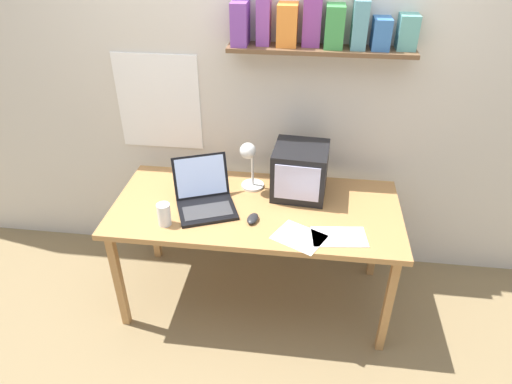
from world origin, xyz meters
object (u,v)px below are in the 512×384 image
computer_mouse (252,218)px  loose_paper_near_monitor (299,237)px  laptop (204,195)px  juice_glass (164,215)px  corner_desk (256,214)px  printed_handout (339,237)px  desk_lamp (249,160)px  crt_monitor (300,171)px

computer_mouse → loose_paper_near_monitor: (0.27, -0.12, -0.01)m
laptop → loose_paper_near_monitor: bearing=-45.4°
computer_mouse → juice_glass: bearing=-169.3°
corner_desk → printed_handout: (0.48, -0.24, 0.06)m
desk_lamp → printed_handout: 0.72m
desk_lamp → printed_handout: (0.55, -0.42, -0.21)m
juice_glass → loose_paper_near_monitor: 0.75m
laptop → loose_paper_near_monitor: laptop is taller
printed_handout → juice_glass: bearing=-179.8°
crt_monitor → corner_desk: bearing=-138.9°
loose_paper_near_monitor → computer_mouse: bearing=156.6°
laptop → printed_handout: bearing=-37.5°
crt_monitor → loose_paper_near_monitor: crt_monitor is taller
corner_desk → computer_mouse: 0.17m
desk_lamp → juice_glass: size_ratio=2.50×
crt_monitor → laptop: (-0.55, -0.20, -0.09)m
juice_glass → loose_paper_near_monitor: (0.75, -0.03, -0.06)m
juice_glass → crt_monitor: bearing=30.1°
juice_glass → computer_mouse: size_ratio=1.16×
corner_desk → loose_paper_near_monitor: size_ratio=5.30×
loose_paper_near_monitor → crt_monitor: bearing=92.8°
laptop → desk_lamp: size_ratio=1.39×
laptop → juice_glass: bearing=-151.2°
computer_mouse → loose_paper_near_monitor: 0.30m
corner_desk → crt_monitor: crt_monitor is taller
desk_lamp → printed_handout: bearing=-16.8°
computer_mouse → laptop: bearing=156.8°
loose_paper_near_monitor → printed_handout: same height
crt_monitor → laptop: size_ratio=0.76×
crt_monitor → loose_paper_near_monitor: (0.02, -0.45, -0.15)m
desk_lamp → loose_paper_near_monitor: (0.33, -0.45, -0.21)m
computer_mouse → printed_handout: computer_mouse is taller
crt_monitor → computer_mouse: (-0.25, -0.33, -0.14)m
computer_mouse → printed_handout: (0.49, -0.09, -0.01)m
desk_lamp → loose_paper_near_monitor: bearing=-32.8°
printed_handout → loose_paper_near_monitor: bearing=-172.0°
loose_paper_near_monitor → printed_handout: (0.21, 0.03, 0.00)m
desk_lamp → computer_mouse: size_ratio=2.89×
desk_lamp → juice_glass: 0.61m
desk_lamp → corner_desk: bearing=-50.0°
corner_desk → loose_paper_near_monitor: loose_paper_near_monitor is taller
corner_desk → crt_monitor: size_ratio=4.93×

